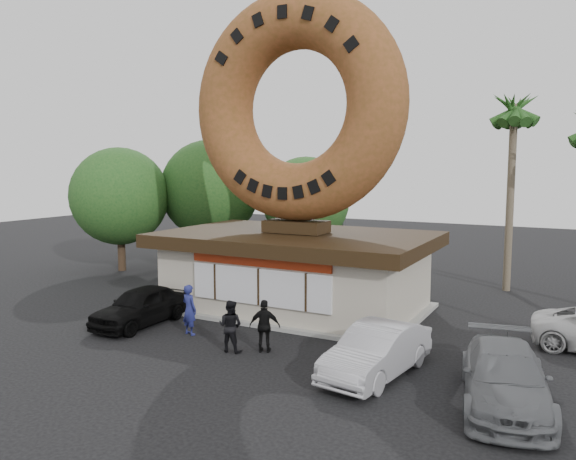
% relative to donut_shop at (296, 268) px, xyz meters
% --- Properties ---
extents(ground, '(90.00, 90.00, 0.00)m').
position_rel_donut_shop_xyz_m(ground, '(0.00, -5.98, -1.77)').
color(ground, black).
rests_on(ground, ground).
extents(donut_shop, '(11.20, 7.20, 3.80)m').
position_rel_donut_shop_xyz_m(donut_shop, '(0.00, 0.00, 0.00)').
color(donut_shop, beige).
rests_on(donut_shop, ground).
extents(giant_donut, '(9.41, 2.40, 9.41)m').
position_rel_donut_shop_xyz_m(giant_donut, '(0.00, 0.02, 6.74)').
color(giant_donut, '#99512C').
rests_on(giant_donut, donut_shop).
extents(tree_west, '(6.00, 6.00, 7.65)m').
position_rel_donut_shop_xyz_m(tree_west, '(-9.50, 7.02, 2.87)').
color(tree_west, '#473321').
rests_on(tree_west, ground).
extents(tree_mid, '(5.20, 5.20, 6.63)m').
position_rel_donut_shop_xyz_m(tree_mid, '(-4.00, 9.02, 2.25)').
color(tree_mid, '#473321').
rests_on(tree_mid, ground).
extents(tree_far, '(5.60, 5.60, 7.14)m').
position_rel_donut_shop_xyz_m(tree_far, '(-13.00, 3.02, 2.56)').
color(tree_far, '#473321').
rests_on(tree_far, ground).
extents(palm_near, '(2.60, 2.60, 9.75)m').
position_rel_donut_shop_xyz_m(palm_near, '(7.50, 8.02, 6.65)').
color(palm_near, '#726651').
rests_on(palm_near, ground).
extents(street_lamp, '(2.11, 0.20, 8.00)m').
position_rel_donut_shop_xyz_m(street_lamp, '(-1.86, 10.02, 2.72)').
color(street_lamp, '#59595E').
rests_on(street_lamp, ground).
extents(person_left, '(0.76, 0.60, 1.84)m').
position_rel_donut_shop_xyz_m(person_left, '(-1.72, -5.08, -0.84)').
color(person_left, navy).
rests_on(person_left, ground).
extents(person_center, '(0.91, 0.74, 1.73)m').
position_rel_donut_shop_xyz_m(person_center, '(0.64, -5.94, -0.90)').
color(person_center, black).
rests_on(person_center, ground).
extents(person_right, '(1.11, 0.77, 1.75)m').
position_rel_donut_shop_xyz_m(person_right, '(1.67, -5.46, -0.89)').
color(person_right, black).
rests_on(person_right, ground).
extents(car_black, '(1.77, 4.35, 1.48)m').
position_rel_donut_shop_xyz_m(car_black, '(-4.16, -4.96, -1.03)').
color(car_black, black).
rests_on(car_black, ground).
extents(car_silver, '(2.19, 4.68, 1.48)m').
position_rel_donut_shop_xyz_m(car_silver, '(5.60, -5.71, -1.02)').
color(car_silver, '#B6B5BA').
rests_on(car_silver, ground).
extents(car_grey, '(3.05, 5.42, 1.48)m').
position_rel_donut_shop_xyz_m(car_grey, '(9.18, -6.13, -1.03)').
color(car_grey, slate).
rests_on(car_grey, ground).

